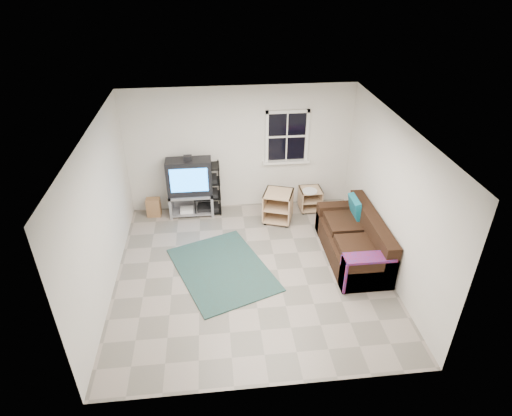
{
  "coord_description": "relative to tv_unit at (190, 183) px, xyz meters",
  "views": [
    {
      "loc": [
        -0.55,
        -5.75,
        4.75
      ],
      "look_at": [
        0.12,
        0.4,
        1.04
      ],
      "focal_mm": 30.0,
      "sensor_mm": 36.0,
      "label": 1
    }
  ],
  "objects": [
    {
      "name": "shag_rug",
      "position": [
        0.56,
        -1.95,
        -0.72
      ],
      "size": [
        2.02,
        2.33,
        0.02
      ],
      "primitive_type": "cube",
      "rotation": [
        0.0,
        0.0,
        0.36
      ],
      "color": "black",
      "rests_on": "ground"
    },
    {
      "name": "paper_bag",
      "position": [
        -0.79,
        -0.01,
        -0.53
      ],
      "size": [
        0.29,
        0.2,
        0.4
      ],
      "primitive_type": "cube",
      "rotation": [
        0.0,
        0.0,
        -0.06
      ],
      "color": "brown",
      "rests_on": "ground"
    },
    {
      "name": "side_table_left",
      "position": [
        1.77,
        -0.42,
        -0.38
      ],
      "size": [
        0.7,
        0.7,
        0.65
      ],
      "rotation": [
        0.0,
        0.0,
        -0.33
      ],
      "color": "tan",
      "rests_on": "ground"
    },
    {
      "name": "tv_unit",
      "position": [
        0.0,
        0.0,
        0.0
      ],
      "size": [
        0.9,
        0.45,
        1.33
      ],
      "color": "gray",
      "rests_on": "ground"
    },
    {
      "name": "sofa",
      "position": [
        2.93,
        -1.81,
        -0.41
      ],
      "size": [
        0.87,
        1.97,
        0.9
      ],
      "color": "black",
      "rests_on": "ground"
    },
    {
      "name": "room",
      "position": [
        2.0,
        0.22,
        0.75
      ],
      "size": [
        4.6,
        4.62,
        4.6
      ],
      "color": "gray",
      "rests_on": "ground"
    },
    {
      "name": "side_table_right",
      "position": [
        2.49,
        -0.09,
        -0.44
      ],
      "size": [
        0.45,
        0.47,
        0.51
      ],
      "rotation": [
        0.0,
        0.0,
        0.02
      ],
      "color": "tan",
      "rests_on": "ground"
    },
    {
      "name": "av_rack",
      "position": [
        0.34,
        0.03,
        -0.25
      ],
      "size": [
        0.56,
        0.4,
        1.11
      ],
      "color": "black",
      "rests_on": "ground"
    }
  ]
}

